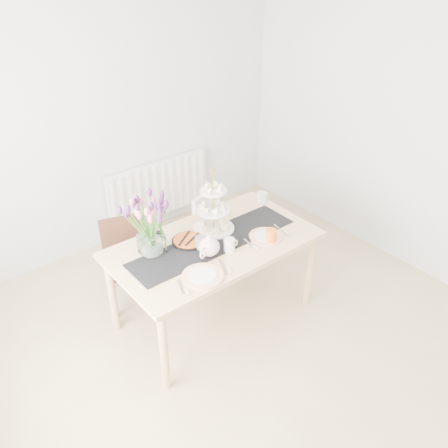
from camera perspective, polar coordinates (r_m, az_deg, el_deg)
room_shell at (r=2.95m, az=5.44°, el=0.90°), size 4.50×4.50×4.50m
radiator at (r=5.16m, az=-7.83°, el=4.25°), size 1.20×0.08×0.60m
dining_table at (r=3.72m, az=-1.23°, el=-3.20°), size 1.60×0.90×0.75m
chair_brown at (r=4.17m, az=-11.62°, el=-3.65°), size 0.49×0.49×0.76m
chair_white at (r=4.43m, az=-1.08°, el=-0.32°), size 0.51×0.51×0.79m
table_runner at (r=3.68m, az=-1.24°, el=-2.17°), size 1.40×0.35×0.01m
tulip_vase at (r=3.43m, az=-9.02°, el=0.96°), size 0.59×0.59×0.50m
cake_stand at (r=3.76m, az=-1.28°, el=1.09°), size 0.33×0.33×0.49m
teapot at (r=3.49m, az=-1.80°, el=-2.75°), size 0.31×0.29×0.17m
cream_jug at (r=4.23m, az=4.58°, el=3.24°), size 0.09×0.09×0.09m
tart_tin at (r=3.68m, az=-4.26°, el=-2.04°), size 0.26×0.26×0.03m
mug_grey at (r=3.59m, az=-2.82°, el=-2.27°), size 0.12×0.12×0.10m
mug_white at (r=3.56m, az=0.64°, el=-2.56°), size 0.09×0.09×0.10m
mug_orange at (r=3.68m, az=5.67°, el=-1.42°), size 0.12×0.12×0.11m
plate_left at (r=3.32m, az=-2.59°, el=-6.29°), size 0.39×0.39×0.02m
plate_right at (r=3.75m, az=5.01°, el=-1.51°), size 0.30×0.30×0.01m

